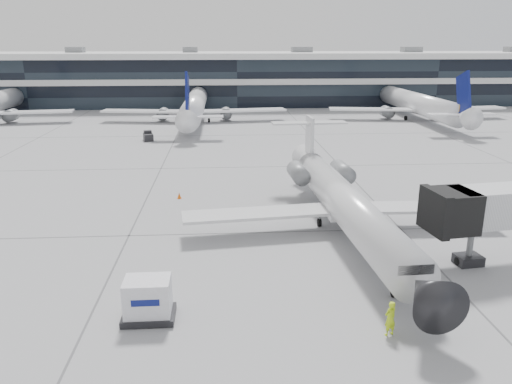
{
  "coord_description": "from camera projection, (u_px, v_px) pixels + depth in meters",
  "views": [
    {
      "loc": [
        -3.09,
        -33.96,
        13.34
      ],
      "look_at": [
        -0.71,
        1.67,
        2.6
      ],
      "focal_mm": 35.0,
      "sensor_mm": 36.0,
      "label": 1
    }
  ],
  "objects": [
    {
      "name": "cargo_uld",
      "position": [
        148.0,
        300.0,
        24.78
      ],
      "size": [
        2.61,
        1.94,
        2.12
      ],
      "rotation": [
        0.0,
        0.0,
        0.01
      ],
      "color": "black",
      "rests_on": "ground"
    },
    {
      "name": "ground",
      "position": [
        267.0,
        232.0,
        36.49
      ],
      "size": [
        220.0,
        220.0,
        0.0
      ],
      "primitive_type": "plane",
      "color": "gray",
      "rests_on": "ground"
    },
    {
      "name": "far_tug",
      "position": [
        148.0,
        136.0,
        70.58
      ],
      "size": [
        1.72,
        2.34,
        1.34
      ],
      "rotation": [
        0.0,
        0.0,
        0.25
      ],
      "color": "black",
      "rests_on": "ground"
    },
    {
      "name": "terminal",
      "position": [
        236.0,
        81.0,
        113.4
      ],
      "size": [
        170.0,
        22.0,
        10.0
      ],
      "primitive_type": "cube",
      "color": "black",
      "rests_on": "ground"
    },
    {
      "name": "bg_jet_center",
      "position": [
        195.0,
        121.0,
        88.53
      ],
      "size": [
        32.0,
        40.0,
        9.6
      ],
      "primitive_type": null,
      "color": "white",
      "rests_on": "ground"
    },
    {
      "name": "bg_jet_right",
      "position": [
        415.0,
        118.0,
        91.08
      ],
      "size": [
        32.0,
        40.0,
        9.6
      ],
      "primitive_type": null,
      "color": "white",
      "rests_on": "ground"
    },
    {
      "name": "ramp_worker",
      "position": [
        390.0,
        318.0,
        23.46
      ],
      "size": [
        0.76,
        0.65,
        1.76
      ],
      "primitive_type": "imported",
      "rotation": [
        0.0,
        0.0,
        3.56
      ],
      "color": "#C4EE19",
      "rests_on": "ground"
    },
    {
      "name": "regional_jet",
      "position": [
        344.0,
        201.0,
        36.16
      ],
      "size": [
        23.44,
        29.23,
        6.75
      ],
      "rotation": [
        0.0,
        0.0,
        0.05
      ],
      "color": "silver",
      "rests_on": "ground"
    },
    {
      "name": "traffic_cone",
      "position": [
        179.0,
        196.0,
        44.35
      ],
      "size": [
        0.44,
        0.44,
        0.56
      ],
      "rotation": [
        0.0,
        0.0,
        0.18
      ],
      "color": "#E15A0B",
      "rests_on": "ground"
    }
  ]
}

